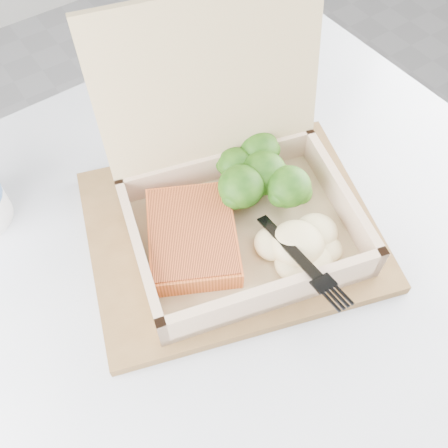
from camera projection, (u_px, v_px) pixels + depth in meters
cafe_table at (248, 311)px, 0.73m from camera, size 0.76×0.76×0.71m
serving_tray at (231, 230)px, 0.58m from camera, size 0.39×0.35×0.01m
takeout_container at (232, 182)px, 0.54m from camera, size 0.30×0.28×0.23m
salmon_fillet at (193, 237)px, 0.54m from camera, size 0.14×0.15×0.03m
broccoli_pile at (263, 176)px, 0.58m from camera, size 0.12×0.12×0.04m
mashed_potatoes at (297, 244)px, 0.53m from camera, size 0.09×0.08×0.03m
plastic_fork at (278, 232)px, 0.53m from camera, size 0.03×0.15×0.03m
receipt at (156, 129)px, 0.68m from camera, size 0.13×0.15×0.00m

